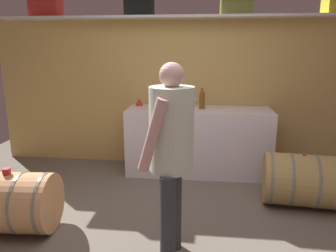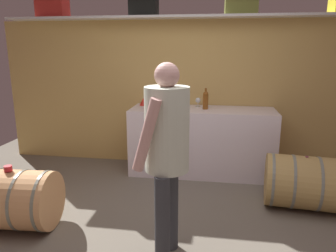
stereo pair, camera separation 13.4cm
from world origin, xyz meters
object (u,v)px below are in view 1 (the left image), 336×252
at_px(toolcase_red, 46,7).
at_px(wine_bottle_amber, 202,99).
at_px(wine_barrel_far, 302,180).
at_px(toolcase_black, 139,6).
at_px(red_funnel, 139,102).
at_px(wine_barrel_near, 9,202).
at_px(toolcase_olive, 237,3).
at_px(winemaker_pouring, 171,144).
at_px(wine_glass, 194,100).
at_px(tasting_cup, 6,171).
at_px(work_cabinet, 198,141).

relative_size(toolcase_red, wine_bottle_amber, 1.46).
bearing_deg(wine_barrel_far, toolcase_black, 157.17).
xyz_separation_m(red_funnel, wine_barrel_near, (-0.90, -1.85, -0.67)).
xyz_separation_m(toolcase_red, toolcase_olive, (2.61, 0.00, 0.02)).
relative_size(toolcase_black, wine_bottle_amber, 1.34).
relative_size(toolcase_olive, red_funnel, 3.75).
distance_m(wine_bottle_amber, winemaker_pouring, 1.96).
relative_size(wine_bottle_amber, wine_glass, 2.19).
height_order(red_funnel, tasting_cup, red_funnel).
bearing_deg(wine_barrel_far, toolcase_red, 167.63).
height_order(toolcase_olive, tasting_cup, toolcase_olive).
bearing_deg(wine_barrel_near, toolcase_black, 61.33).
distance_m(toolcase_black, toolcase_olive, 1.29).
xyz_separation_m(toolcase_red, wine_barrel_near, (0.41, -1.92, -1.97)).
xyz_separation_m(wine_glass, tasting_cup, (-1.66, -1.85, -0.39)).
xyz_separation_m(wine_barrel_near, winemaker_pouring, (1.56, -0.25, 0.70)).
bearing_deg(toolcase_red, work_cabinet, -4.94).
distance_m(toolcase_black, tasting_cup, 2.68).
height_order(toolcase_red, red_funnel, toolcase_red).
xyz_separation_m(toolcase_olive, red_funnel, (-1.31, -0.07, -1.32)).
xyz_separation_m(toolcase_black, wine_barrel_near, (-0.91, -1.92, -1.96)).
bearing_deg(wine_barrel_near, tasting_cup, -3.35).
bearing_deg(toolcase_black, toolcase_red, -178.04).
relative_size(toolcase_black, work_cabinet, 0.19).
height_order(toolcase_olive, wine_barrel_far, toolcase_olive).
xyz_separation_m(toolcase_olive, tasting_cup, (-2.19, -1.92, -1.68)).
xyz_separation_m(toolcase_olive, wine_barrel_near, (-2.20, -1.92, -1.99)).
height_order(red_funnel, wine_barrel_far, red_funnel).
bearing_deg(red_funnel, wine_barrel_far, -26.89).
bearing_deg(winemaker_pouring, work_cabinet, 0.09).
distance_m(toolcase_black, wine_barrel_far, 3.00).
relative_size(toolcase_red, red_funnel, 3.74).
height_order(toolcase_red, wine_barrel_near, toolcase_red).
bearing_deg(wine_glass, toolcase_black, 175.03).
distance_m(toolcase_olive, winemaker_pouring, 2.60).
bearing_deg(work_cabinet, wine_glass, 113.73).
xyz_separation_m(wine_bottle_amber, wine_barrel_far, (1.11, -0.86, -0.74)).
bearing_deg(toolcase_olive, red_funnel, -179.80).
bearing_deg(tasting_cup, wine_glass, 48.07).
distance_m(red_funnel, winemaker_pouring, 2.20).
height_order(wine_barrel_far, winemaker_pouring, winemaker_pouring).
bearing_deg(winemaker_pouring, toolcase_red, 47.89).
relative_size(toolcase_black, winemaker_pouring, 0.23).
distance_m(toolcase_black, wine_barrel_near, 2.89).
bearing_deg(wine_bottle_amber, red_funnel, 170.10).
height_order(toolcase_black, tasting_cup, toolcase_black).
xyz_separation_m(tasting_cup, winemaker_pouring, (1.55, -0.25, 0.38)).
bearing_deg(wine_barrel_far, toolcase_olive, 128.53).
distance_m(red_funnel, tasting_cup, 2.08).
height_order(wine_bottle_amber, wine_barrel_near, wine_bottle_amber).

